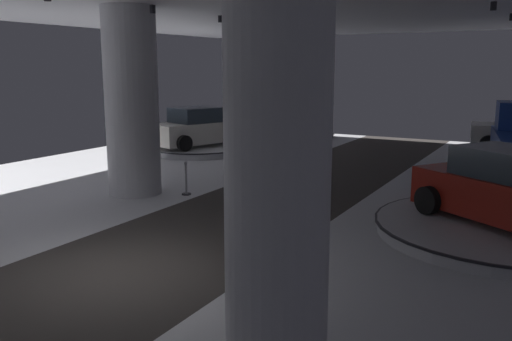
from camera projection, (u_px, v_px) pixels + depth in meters
name	position (u px, v px, depth m)	size (l,w,h in m)	color
ground	(117.00, 275.00, 10.07)	(24.00, 44.00, 0.06)	silver
column_right	(278.00, 153.00, 6.61)	(1.32, 1.32, 5.50)	silver
column_left	(132.00, 102.00, 15.96)	(1.57, 1.57, 5.50)	silver
display_platform_far_left	(198.00, 149.00, 24.23)	(4.51, 4.51, 0.30)	#B7B7BC
display_car_far_left	(197.00, 129.00, 24.04)	(3.23, 4.56, 1.71)	silver
display_platform_deep_left	(279.00, 134.00, 29.39)	(5.92, 5.92, 0.26)	#333338
display_car_deep_left	(280.00, 118.00, 29.19)	(4.08, 4.37, 1.71)	navy
display_platform_mid_right	(505.00, 229.00, 12.26)	(5.82, 5.82, 0.30)	#B7B7BC
display_car_mid_right	(508.00, 190.00, 12.11)	(4.49, 3.83, 1.71)	maroon
visitor_walking_near	(291.00, 150.00, 19.03)	(0.32, 0.32, 1.59)	black
stanchion_a	(186.00, 183.00, 16.20)	(0.28, 0.28, 1.01)	#333338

